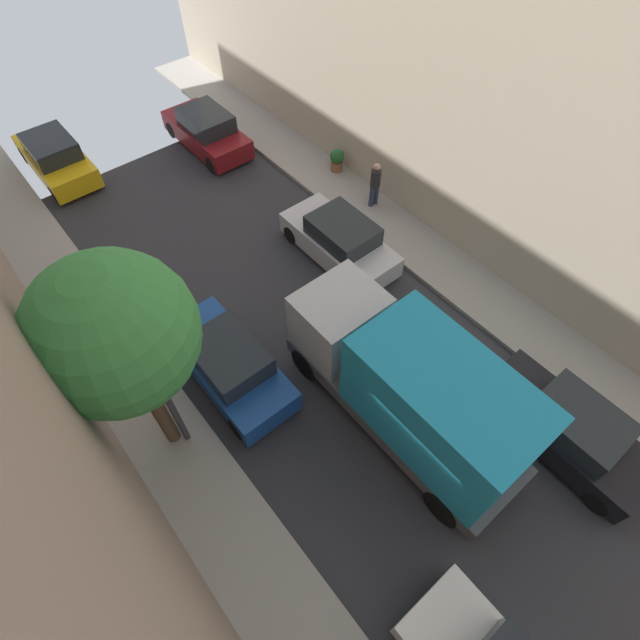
{
  "coord_description": "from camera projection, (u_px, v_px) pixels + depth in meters",
  "views": [
    {
      "loc": [
        -5.24,
        -1.93,
        11.98
      ],
      "look_at": [
        0.24,
        4.68,
        0.5
      ],
      "focal_mm": 27.49,
      "sensor_mm": 36.0,
      "label": 1
    }
  ],
  "objects": [
    {
      "name": "parked_car_left_4",
      "position": [
        56.0,
        157.0,
        18.71
      ],
      "size": [
        1.78,
        4.2,
        1.57
      ],
      "color": "gold",
      "rests_on": "ground"
    },
    {
      "name": "sidewalk_right",
      "position": [
        547.0,
        344.0,
        14.33
      ],
      "size": [
        2.0,
        44.0,
        0.15
      ],
      "primitive_type": "cube",
      "color": "gray",
      "rests_on": "ground"
    },
    {
      "name": "street_tree_0",
      "position": [
        115.0,
        335.0,
        8.91
      ],
      "size": [
        3.14,
        3.14,
        6.14
      ],
      "color": "brown",
      "rests_on": "sidewalk_left"
    },
    {
      "name": "potted_plant_2",
      "position": [
        337.0,
        159.0,
        18.78
      ],
      "size": [
        0.54,
        0.54,
        0.89
      ],
      "color": "brown",
      "rests_on": "sidewalk_right"
    },
    {
      "name": "parked_car_left_3",
      "position": [
        229.0,
        364.0,
        13.17
      ],
      "size": [
        1.78,
        4.2,
        1.57
      ],
      "color": "#194799",
      "rests_on": "ground"
    },
    {
      "name": "parked_car_right_0",
      "position": [
        567.0,
        428.0,
        12.06
      ],
      "size": [
        1.78,
        4.2,
        1.57
      ],
      "color": "black",
      "rests_on": "ground"
    },
    {
      "name": "potted_plant_0",
      "position": [
        62.0,
        318.0,
        14.2
      ],
      "size": [
        0.56,
        0.56,
        0.94
      ],
      "color": "brown",
      "rests_on": "sidewalk_left"
    },
    {
      "name": "pedestrian",
      "position": [
        375.0,
        183.0,
        17.21
      ],
      "size": [
        0.4,
        0.36,
        1.72
      ],
      "color": "#2D334C",
      "rests_on": "sidewalk_right"
    },
    {
      "name": "delivery_truck",
      "position": [
        412.0,
        388.0,
        11.52
      ],
      "size": [
        2.26,
        6.6,
        3.38
      ],
      "color": "#4C4C51",
      "rests_on": "ground"
    },
    {
      "name": "ground",
      "position": [
        430.0,
        449.0,
        12.48
      ],
      "size": [
        32.0,
        32.0,
        0.0
      ],
      "primitive_type": "plane",
      "color": "#2D2D33"
    },
    {
      "name": "parked_car_right_2",
      "position": [
        207.0,
        131.0,
        19.77
      ],
      "size": [
        1.78,
        4.2,
        1.57
      ],
      "color": "maroon",
      "rests_on": "ground"
    },
    {
      "name": "parked_car_right_1",
      "position": [
        340.0,
        241.0,
        15.99
      ],
      "size": [
        1.78,
        4.2,
        1.57
      ],
      "color": "silver",
      "rests_on": "ground"
    },
    {
      "name": "sidewalk_left",
      "position": [
        271.0,
        590.0,
        10.51
      ],
      "size": [
        2.0,
        44.0,
        0.15
      ],
      "primitive_type": "cube",
      "color": "gray",
      "rests_on": "ground"
    },
    {
      "name": "lamp_post",
      "position": [
        147.0,
        361.0,
        9.61
      ],
      "size": [
        0.44,
        0.44,
        5.54
      ],
      "color": "#333338",
      "rests_on": "sidewalk_left"
    }
  ]
}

